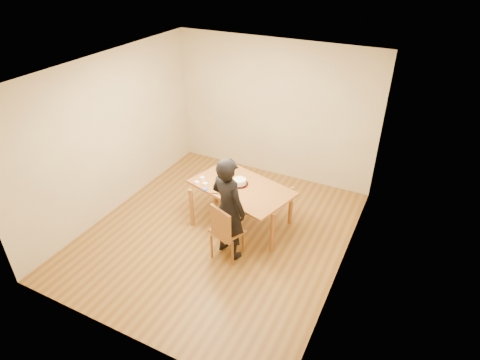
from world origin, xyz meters
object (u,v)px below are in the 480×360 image
at_px(dining_chair, 227,231).
at_px(cake_plate, 240,184).
at_px(person, 228,209).
at_px(cake, 240,182).
at_px(dining_table, 241,188).

height_order(dining_chair, cake_plate, cake_plate).
xyz_separation_m(cake_plate, person, (0.20, -0.77, 0.06)).
height_order(cake, person, person).
bearing_deg(cake, dining_table, -38.02).
bearing_deg(cake_plate, cake, 0.00).
distance_m(cake_plate, person, 0.80).
distance_m(dining_table, person, 0.75).
bearing_deg(dining_table, cake_plate, 157.84).
bearing_deg(dining_chair, dining_table, 122.66).
height_order(dining_chair, cake, cake).
relative_size(cake, person, 0.13).
xyz_separation_m(cake, person, (0.20, -0.77, 0.02)).
relative_size(cake_plate, cake, 1.28).
bearing_deg(person, dining_table, -62.83).
relative_size(dining_chair, cake_plate, 1.49).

